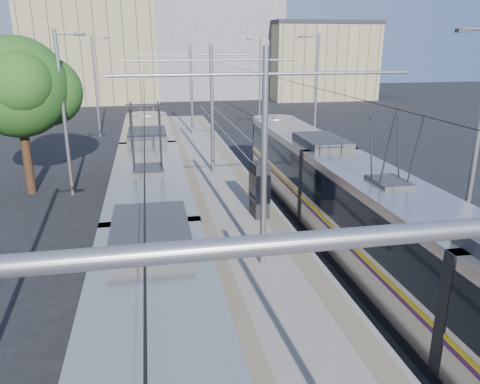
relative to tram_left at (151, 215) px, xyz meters
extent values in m
cube|color=gray|center=(3.60, 7.44, -1.56)|extent=(4.00, 50.00, 0.30)
cube|color=gray|center=(2.15, 7.44, -1.40)|extent=(0.70, 50.00, 0.01)
cube|color=gray|center=(5.05, 7.44, -1.40)|extent=(0.70, 50.00, 0.01)
cube|color=gray|center=(-0.72, 7.44, -1.69)|extent=(0.07, 70.00, 0.03)
cube|color=gray|center=(0.72, 7.44, -1.69)|extent=(0.07, 70.00, 0.03)
cube|color=gray|center=(6.48, 7.44, -1.69)|extent=(0.07, 70.00, 0.03)
cube|color=gray|center=(7.92, 7.44, -1.69)|extent=(0.07, 70.00, 0.03)
cube|color=black|center=(0.00, 0.00, -1.51)|extent=(2.30, 28.35, 0.40)
cube|color=#B5B0A6|center=(0.00, 0.00, 0.14)|extent=(2.40, 26.75, 2.90)
cube|color=black|center=(0.00, 0.00, 0.64)|extent=(2.43, 26.75, 1.30)
cube|color=#FFB60D|center=(0.00, 0.00, -0.26)|extent=(2.43, 26.75, 0.12)
cube|color=#BA0F0A|center=(0.00, 0.00, -0.76)|extent=(2.42, 26.75, 1.10)
cube|color=#2D2D30|center=(0.00, 0.00, 1.74)|extent=(1.68, 3.00, 0.30)
cube|color=black|center=(7.20, -2.91, -1.51)|extent=(2.30, 28.54, 0.40)
cube|color=#B7B1A8|center=(7.20, -2.91, 0.14)|extent=(2.40, 26.94, 2.90)
cube|color=black|center=(7.20, -2.91, 0.64)|extent=(2.43, 26.94, 1.30)
cube|color=yellow|center=(7.20, -2.91, -0.26)|extent=(2.43, 26.94, 0.12)
cube|color=#46164F|center=(7.20, -2.91, -0.41)|extent=(2.43, 26.94, 0.10)
cube|color=#2D2D30|center=(7.20, -2.91, 1.74)|extent=(1.68, 3.00, 0.30)
cylinder|color=gray|center=(3.60, -1.56, 2.09)|extent=(0.20, 0.20, 7.00)
cylinder|color=gray|center=(3.60, -1.56, 4.79)|extent=(9.20, 0.10, 0.10)
cylinder|color=gray|center=(3.60, 10.44, 2.09)|extent=(0.20, 0.20, 7.00)
cylinder|color=gray|center=(3.60, 10.44, 4.79)|extent=(9.20, 0.10, 0.10)
cylinder|color=gray|center=(3.60, 22.44, 2.09)|extent=(0.20, 0.20, 7.00)
cylinder|color=gray|center=(3.60, 22.44, 4.79)|extent=(9.20, 0.10, 0.10)
cylinder|color=black|center=(0.00, 7.44, 3.84)|extent=(0.02, 70.00, 0.02)
cylinder|color=black|center=(7.20, 7.44, 3.84)|extent=(0.02, 70.00, 0.02)
cylinder|color=gray|center=(-3.90, 8.44, 2.29)|extent=(0.18, 0.18, 8.00)
cube|color=#2D2D30|center=(-2.80, 8.44, 6.04)|extent=(0.50, 0.22, 0.12)
cylinder|color=gray|center=(-3.90, 24.44, 2.29)|extent=(0.18, 0.18, 8.00)
cube|color=#2D2D30|center=(-2.80, 24.44, 6.04)|extent=(0.50, 0.22, 0.12)
cylinder|color=gray|center=(11.10, -1.56, 2.29)|extent=(0.18, 0.18, 8.00)
cube|color=#2D2D30|center=(10.00, -1.56, 6.04)|extent=(0.50, 0.22, 0.12)
cylinder|color=gray|center=(11.10, 14.44, 2.29)|extent=(0.18, 0.18, 8.00)
cube|color=#2D2D30|center=(10.00, 14.44, 6.04)|extent=(0.50, 0.22, 0.12)
cylinder|color=gray|center=(11.10, 30.44, 2.29)|extent=(0.18, 0.18, 8.00)
cube|color=#2D2D30|center=(10.00, 30.44, 6.04)|extent=(0.50, 0.22, 0.12)
cube|color=black|center=(4.53, 2.86, -0.25)|extent=(0.67, 1.05, 2.33)
cube|color=black|center=(4.53, 2.86, -0.09)|extent=(0.72, 1.09, 1.21)
cylinder|color=#382314|center=(-6.01, 9.15, -0.09)|extent=(0.44, 0.44, 3.23)
sphere|color=#1D4F16|center=(-6.01, 9.15, 3.64)|extent=(4.85, 4.85, 4.85)
sphere|color=#1D4F16|center=(-4.80, 9.96, 3.34)|extent=(3.43, 3.43, 3.43)
cube|color=gray|center=(-6.40, 50.44, 4.77)|extent=(16.00, 12.00, 12.95)
cube|color=gray|center=(9.60, 54.44, 6.75)|extent=(18.00, 14.00, 16.92)
cube|color=gray|center=(23.60, 48.44, 3.15)|extent=(14.00, 10.00, 9.72)
cube|color=#262328|center=(23.60, 48.44, 8.26)|extent=(14.28, 10.20, 0.50)
camera|label=1|loc=(0.10, -15.44, 5.66)|focal=35.00mm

